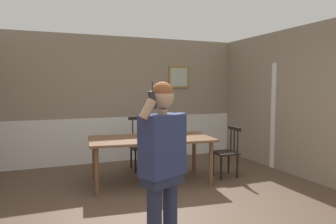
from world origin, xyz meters
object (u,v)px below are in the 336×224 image
at_px(chair_by_doorway, 141,145).
at_px(person_figure, 163,158).
at_px(chair_near_window, 227,152).
at_px(dining_table, 151,142).

distance_m(chair_by_doorway, person_figure, 3.31).
height_order(chair_near_window, chair_by_doorway, chair_by_doorway).
xyz_separation_m(chair_near_window, person_figure, (-2.06, -2.13, 0.52)).
bearing_deg(person_figure, chair_near_window, -157.22).
bearing_deg(chair_near_window, dining_table, 87.65).
height_order(chair_near_window, person_figure, person_figure).
bearing_deg(dining_table, chair_near_window, -6.38).
height_order(dining_table, chair_by_doorway, chair_by_doorway).
distance_m(chair_near_window, chair_by_doorway, 1.68).
relative_size(dining_table, chair_near_window, 2.38).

